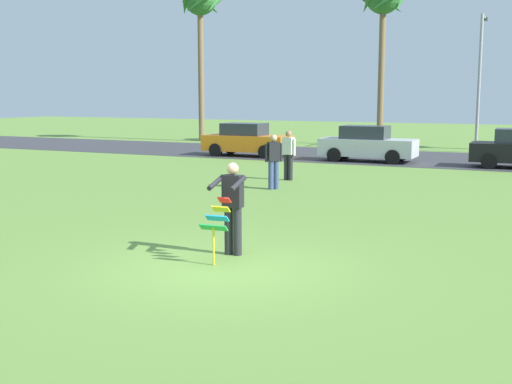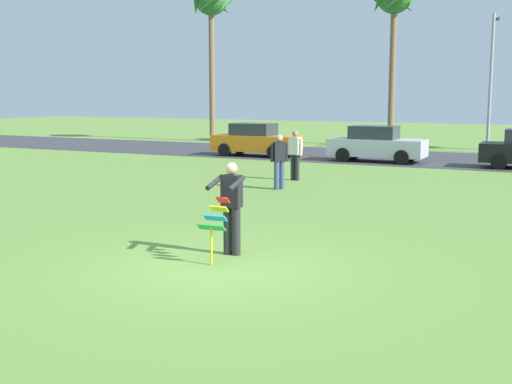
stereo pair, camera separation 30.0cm
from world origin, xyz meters
TOP-DOWN VIEW (x-y plane):
  - ground_plane at (0.00, 0.00)m, footprint 120.00×120.00m
  - road_strip at (0.00, 21.14)m, footprint 120.00×8.00m
  - person_kite_flyer at (-0.25, 0.90)m, footprint 0.55×0.66m
  - kite_held at (-0.22, 0.26)m, footprint 0.52×0.66m
  - parked_car_orange at (-8.72, 18.74)m, footprint 4.22×1.88m
  - parked_car_silver at (-2.72, 18.74)m, footprint 4.22×1.88m
  - palm_tree_left_near at (-15.95, 26.91)m, footprint 2.58×2.71m
  - palm_tree_right_near at (-4.61, 28.07)m, footprint 2.58×2.71m
  - streetlight_pole at (1.10, 25.82)m, footprint 0.24×1.65m
  - person_walker_near at (-3.01, 9.04)m, footprint 0.43×0.43m
  - person_walker_far at (-3.45, 11.32)m, footprint 0.56×0.29m

SIDE VIEW (x-z plane):
  - ground_plane at x=0.00m, z-range 0.00..0.00m
  - road_strip at x=0.00m, z-range 0.00..0.01m
  - kite_held at x=-0.22m, z-range 0.20..1.34m
  - parked_car_orange at x=-8.72m, z-range -0.03..1.57m
  - parked_car_silver at x=-2.72m, z-range -0.03..1.57m
  - person_walker_near at x=-3.01m, z-range 0.07..1.80m
  - person_walker_far at x=-3.45m, z-range 0.07..1.80m
  - person_kite_flyer at x=-0.25m, z-range 0.09..1.82m
  - streetlight_pole at x=1.10m, z-range 0.50..7.50m
  - palm_tree_right_near at x=-4.61m, z-range 3.29..12.90m
  - palm_tree_left_near at x=-15.95m, z-range 3.45..13.43m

